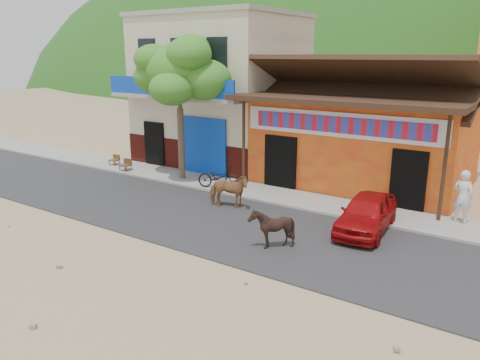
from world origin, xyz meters
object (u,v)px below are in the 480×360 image
(cow_dark, at_px, (272,228))
(cafe_chair_left, at_px, (125,160))
(pedestrian, at_px, (463,196))
(red_car, at_px, (366,213))
(cow_tan, at_px, (228,191))
(tree, at_px, (180,109))
(scooter, at_px, (218,177))
(cafe_chair_right, at_px, (114,156))

(cow_dark, relative_size, cafe_chair_left, 1.21)
(pedestrian, relative_size, cafe_chair_left, 1.76)
(cafe_chair_left, bearing_deg, red_car, -11.63)
(cow_tan, distance_m, cafe_chair_left, 7.09)
(cow_tan, height_order, cafe_chair_left, cow_tan)
(tree, relative_size, scooter, 3.50)
(pedestrian, xyz_separation_m, cafe_chair_right, (-15.40, -0.71, -0.42))
(pedestrian, bearing_deg, tree, 17.24)
(tree, distance_m, pedestrian, 11.24)
(cow_tan, relative_size, red_car, 0.44)
(scooter, bearing_deg, pedestrian, -99.56)
(tree, distance_m, cow_dark, 8.47)
(cafe_chair_left, bearing_deg, scooter, -6.28)
(cow_tan, height_order, pedestrian, pedestrian)
(tree, xyz_separation_m, cow_tan, (3.86, -1.97, -2.46))
(tree, xyz_separation_m, cafe_chair_left, (-3.06, -0.44, -2.51))
(cafe_chair_right, bearing_deg, scooter, -10.77)
(tree, bearing_deg, cafe_chair_right, 179.00)
(cow_tan, height_order, cow_dark, cow_tan)
(scooter, xyz_separation_m, cafe_chair_right, (-6.65, 0.48, -0.01))
(cow_dark, height_order, pedestrian, pedestrian)
(tree, height_order, pedestrian, tree)
(cow_dark, distance_m, scooter, 6.02)
(cow_dark, bearing_deg, tree, -124.72)
(cow_tan, xyz_separation_m, cafe_chair_left, (-6.92, 1.53, -0.06))
(red_car, relative_size, cafe_chair_right, 3.85)
(cow_tan, bearing_deg, cafe_chair_right, 56.46)
(cow_dark, xyz_separation_m, cafe_chair_right, (-11.32, 4.28, -0.07))
(tree, xyz_separation_m, cow_dark, (6.92, -4.20, -2.49))
(tree, bearing_deg, red_car, -9.47)
(red_car, bearing_deg, scooter, 166.00)
(cow_tan, bearing_deg, pedestrian, -88.53)
(red_car, relative_size, cafe_chair_left, 3.49)
(cow_tan, relative_size, cafe_chair_right, 1.68)
(pedestrian, distance_m, cafe_chair_right, 15.43)
(cow_dark, distance_m, red_car, 3.27)
(scooter, bearing_deg, cow_tan, -151.60)
(tree, height_order, cow_tan, tree)
(scooter, relative_size, cafe_chair_right, 1.94)
(cafe_chair_left, bearing_deg, cafe_chair_right, 152.08)
(cow_dark, height_order, red_car, cow_dark)
(cow_dark, height_order, cafe_chair_right, cow_dark)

